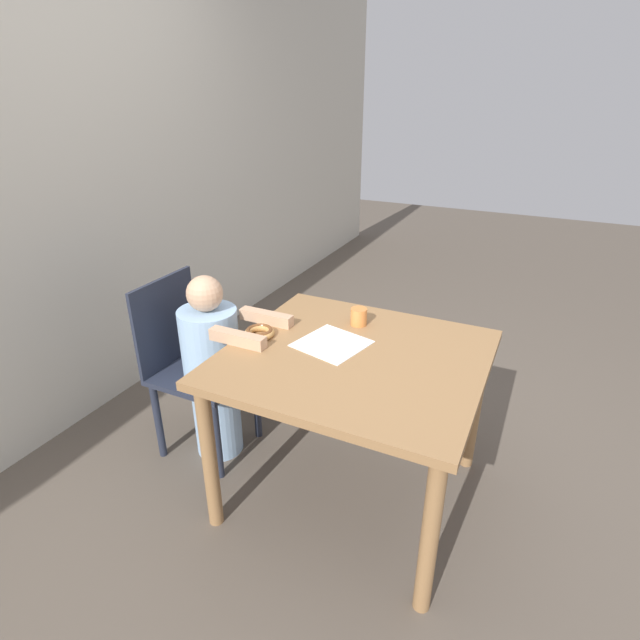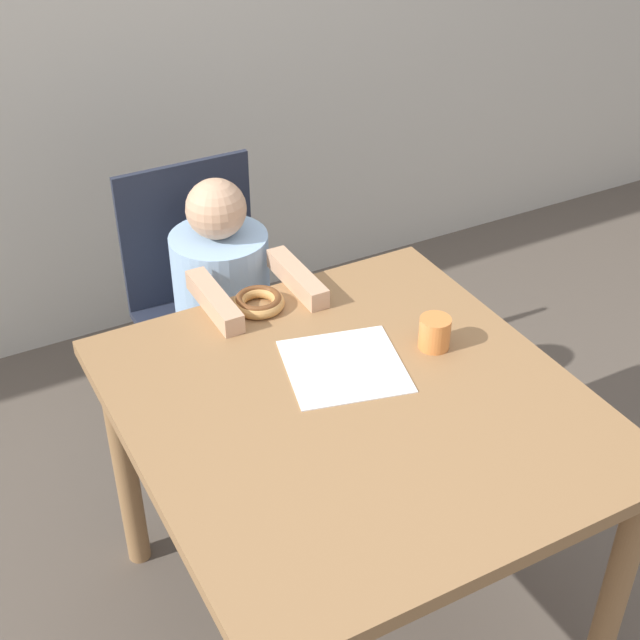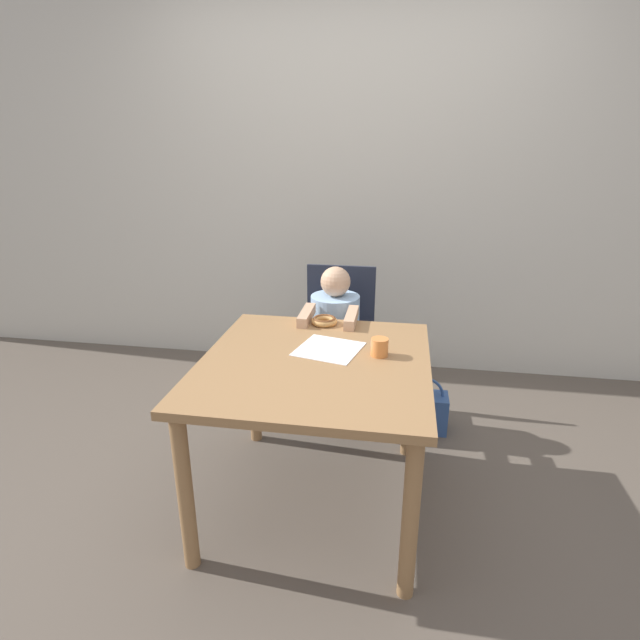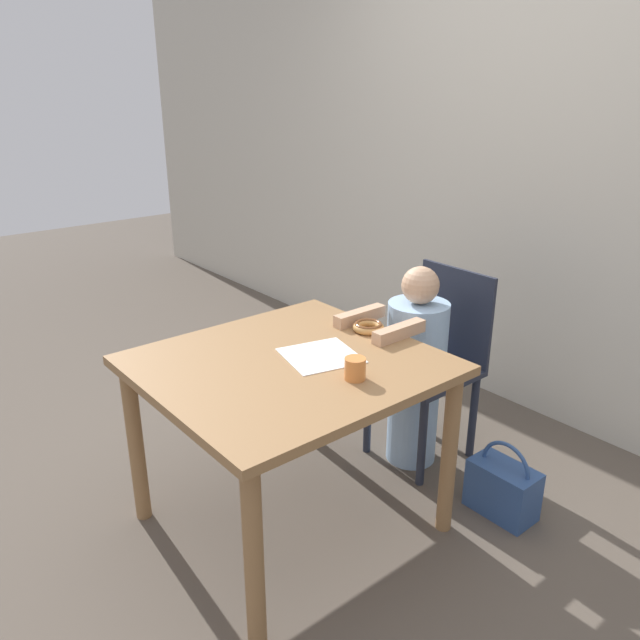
{
  "view_description": "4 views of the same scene",
  "coord_description": "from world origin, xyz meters",
  "views": [
    {
      "loc": [
        -1.61,
        -0.62,
        1.66
      ],
      "look_at": [
        -0.0,
        0.15,
        0.82
      ],
      "focal_mm": 28.0,
      "sensor_mm": 36.0,
      "label": 1
    },
    {
      "loc": [
        -0.75,
        -1.24,
        1.91
      ],
      "look_at": [
        -0.0,
        0.15,
        0.82
      ],
      "focal_mm": 50.0,
      "sensor_mm": 36.0,
      "label": 2
    },
    {
      "loc": [
        0.33,
        -1.84,
        1.56
      ],
      "look_at": [
        -0.0,
        0.15,
        0.82
      ],
      "focal_mm": 28.0,
      "sensor_mm": 36.0,
      "label": 3
    },
    {
      "loc": [
        1.64,
        -1.21,
        1.64
      ],
      "look_at": [
        -0.0,
        0.15,
        0.82
      ],
      "focal_mm": 35.0,
      "sensor_mm": 36.0,
      "label": 4
    }
  ],
  "objects": [
    {
      "name": "chair",
      "position": [
        -0.01,
        0.82,
        0.45
      ],
      "size": [
        0.4,
        0.41,
        0.87
      ],
      "color": "#232838",
      "rests_on": "ground_plane"
    },
    {
      "name": "handbag",
      "position": [
        0.49,
        0.69,
        0.12
      ],
      "size": [
        0.27,
        0.15,
        0.32
      ],
      "color": "#2D4C84",
      "rests_on": "ground_plane"
    },
    {
      "name": "ground_plane",
      "position": [
        0.0,
        0.0,
        0.0
      ],
      "size": [
        12.0,
        12.0,
        0.0
      ],
      "primitive_type": "plane",
      "color": "brown"
    },
    {
      "name": "donut",
      "position": [
        -0.03,
        0.42,
        0.72
      ],
      "size": [
        0.13,
        0.13,
        0.04
      ],
      "color": "tan",
      "rests_on": "dining_table"
    },
    {
      "name": "cup",
      "position": [
        0.26,
        0.09,
        0.74
      ],
      "size": [
        0.07,
        0.07,
        0.08
      ],
      "color": "orange",
      "rests_on": "dining_table"
    },
    {
      "name": "wall_back",
      "position": [
        0.0,
        1.56,
        1.25
      ],
      "size": [
        8.0,
        0.05,
        2.5
      ],
      "color": "beige",
      "rests_on": "ground_plane"
    },
    {
      "name": "napkin",
      "position": [
        0.04,
        0.12,
        0.71
      ],
      "size": [
        0.31,
        0.31,
        0.0
      ],
      "color": "white",
      "rests_on": "dining_table"
    },
    {
      "name": "child_figure",
      "position": [
        -0.01,
        0.7,
        0.46
      ],
      "size": [
        0.28,
        0.5,
        0.92
      ],
      "color": "#99BCE0",
      "rests_on": "ground_plane"
    },
    {
      "name": "dining_table",
      "position": [
        0.0,
        0.0,
        0.61
      ],
      "size": [
        0.93,
        1.0,
        0.7
      ],
      "color": "olive",
      "rests_on": "ground_plane"
    }
  ]
}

